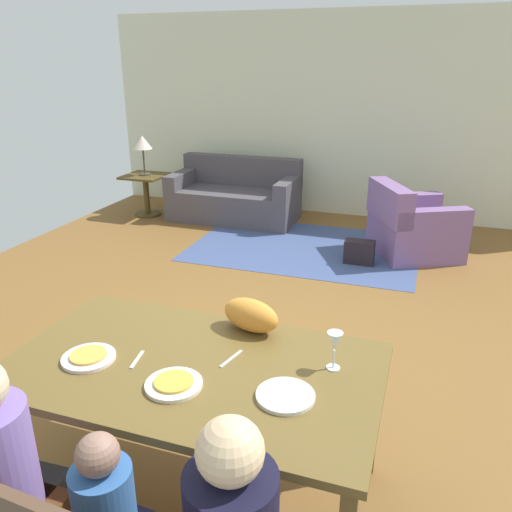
{
  "coord_description": "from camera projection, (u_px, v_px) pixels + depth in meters",
  "views": [
    {
      "loc": [
        1.1,
        -3.31,
        2.08
      ],
      "look_at": [
        0.06,
        -0.29,
        0.85
      ],
      "focal_mm": 35.86,
      "sensor_mm": 36.0,
      "label": 1
    }
  ],
  "objects": [
    {
      "name": "table_lamp",
      "position": [
        142.0,
        144.0,
        6.96
      ],
      "size": [
        0.26,
        0.26,
        0.54
      ],
      "color": "#43402E",
      "rests_on": "side_table"
    },
    {
      "name": "wine_glass",
      "position": [
        335.0,
        343.0,
        2.29
      ],
      "size": [
        0.07,
        0.07,
        0.19
      ],
      "color": "silver",
      "rests_on": "dining_table"
    },
    {
      "name": "back_wall",
      "position": [
        350.0,
        117.0,
        6.92
      ],
      "size": [
        6.95,
        0.1,
        2.7
      ],
      "primitive_type": "cube",
      "color": "beige",
      "rests_on": "ground_plane"
    },
    {
      "name": "side_table",
      "position": [
        146.0,
        189.0,
        7.19
      ],
      "size": [
        0.56,
        0.56,
        0.58
      ],
      "color": "#4C3D1A",
      "rests_on": "ground_plane"
    },
    {
      "name": "cat",
      "position": [
        251.0,
        315.0,
        2.64
      ],
      "size": [
        0.35,
        0.24,
        0.17
      ],
      "primitive_type": "ellipsoid",
      "rotation": [
        0.0,
        0.0,
        -0.27
      ],
      "color": "orange",
      "rests_on": "dining_table"
    },
    {
      "name": "handbag",
      "position": [
        359.0,
        252.0,
        5.54
      ],
      "size": [
        0.32,
        0.16,
        0.26
      ],
      "primitive_type": "cube",
      "color": "black",
      "rests_on": "ground_plane"
    },
    {
      "name": "ground_plane",
      "position": [
        282.0,
        311.0,
        4.54
      ],
      "size": [
        6.95,
        6.4,
        0.02
      ],
      "primitive_type": "cube",
      "color": "brown"
    },
    {
      "name": "dining_table",
      "position": [
        193.0,
        377.0,
        2.39
      ],
      "size": [
        1.74,
        0.99,
        0.76
      ],
      "color": "brown",
      "rests_on": "ground_plane"
    },
    {
      "name": "pizza_near_child",
      "position": [
        174.0,
        382.0,
        2.2
      ],
      "size": [
        0.17,
        0.17,
        0.01
      ],
      "primitive_type": "cylinder",
      "color": "gold",
      "rests_on": "plate_near_child"
    },
    {
      "name": "armchair",
      "position": [
        412.0,
        227.0,
        5.74
      ],
      "size": [
        1.15,
        1.15,
        0.82
      ],
      "color": "slate",
      "rests_on": "ground_plane"
    },
    {
      "name": "fork",
      "position": [
        137.0,
        359.0,
        2.4
      ],
      "size": [
        0.04,
        0.15,
        0.01
      ],
      "primitive_type": "cube",
      "rotation": [
        0.0,
        0.0,
        0.16
      ],
      "color": "silver",
      "rests_on": "dining_table"
    },
    {
      "name": "knife",
      "position": [
        231.0,
        359.0,
        2.41
      ],
      "size": [
        0.06,
        0.17,
        0.01
      ],
      "primitive_type": "cube",
      "rotation": [
        0.0,
        0.0,
        -0.25
      ],
      "color": "silver",
      "rests_on": "dining_table"
    },
    {
      "name": "area_rug",
      "position": [
        305.0,
        247.0,
        6.05
      ],
      "size": [
        2.6,
        1.8,
        0.01
      ],
      "primitive_type": "cube",
      "color": "#3F5181",
      "rests_on": "ground_plane"
    },
    {
      "name": "couch",
      "position": [
        235.0,
        197.0,
        7.07
      ],
      "size": [
        1.72,
        0.86,
        0.82
      ],
      "color": "#4B464C",
      "rests_on": "ground_plane"
    },
    {
      "name": "plate_near_man",
      "position": [
        89.0,
        358.0,
        2.4
      ],
      "size": [
        0.25,
        0.25,
        0.02
      ],
      "primitive_type": "cylinder",
      "color": "white",
      "rests_on": "dining_table"
    },
    {
      "name": "plate_near_child",
      "position": [
        174.0,
        385.0,
        2.21
      ],
      "size": [
        0.25,
        0.25,
        0.02
      ],
      "primitive_type": "cylinder",
      "color": "silver",
      "rests_on": "dining_table"
    },
    {
      "name": "pizza_near_man",
      "position": [
        88.0,
        355.0,
        2.4
      ],
      "size": [
        0.17,
        0.17,
        0.01
      ],
      "primitive_type": "cylinder",
      "color": "gold",
      "rests_on": "plate_near_man"
    },
    {
      "name": "plate_near_woman",
      "position": [
        285.0,
        396.0,
        2.13
      ],
      "size": [
        0.25,
        0.25,
        0.02
      ],
      "primitive_type": "cylinder",
      "color": "silver",
      "rests_on": "dining_table"
    },
    {
      "name": "person_man",
      "position": [
        8.0,
        488.0,
        2.0
      ],
      "size": [
        0.3,
        0.41,
        1.11
      ],
      "color": "#3A3D41",
      "rests_on": "ground_plane"
    }
  ]
}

